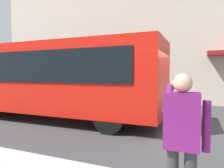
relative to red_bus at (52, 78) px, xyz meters
The scene contains 4 objects.
ground_plane 4.96m from the red_bus, behind, with size 60.00×60.00×0.00m, color #38383A.
building_facade_far 9.31m from the red_bus, 124.55° to the right, with size 28.00×1.55×12.00m.
red_bus is the anchor object (origin of this frame).
pedestrian_photographer 6.93m from the red_bus, 140.94° to the left, with size 0.53×0.52×1.70m.
Camera 1 is at (-0.86, 6.88, 1.84)m, focal length 33.30 mm.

